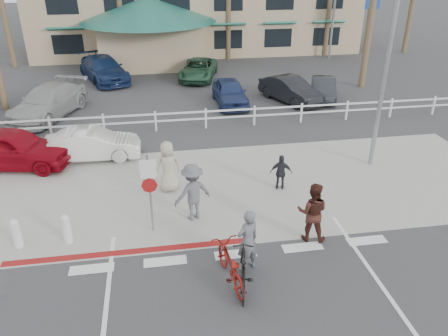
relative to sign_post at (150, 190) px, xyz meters
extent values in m
plane|color=#333335|center=(2.30, -2.20, -1.45)|extent=(140.00, 140.00, 0.00)
cube|color=#333335|center=(2.30, -4.20, -1.45)|extent=(12.00, 16.00, 0.01)
cube|color=gray|center=(2.30, 2.30, -1.44)|extent=(22.00, 7.00, 0.01)
cube|color=#333335|center=(2.30, 6.30, -1.45)|extent=(40.00, 5.00, 0.01)
cube|color=#333335|center=(2.30, 15.80, -1.45)|extent=(50.00, 16.00, 0.01)
cube|color=maroon|center=(-0.70, -1.00, -1.44)|extent=(7.00, 0.25, 0.02)
imported|color=maroon|center=(1.96, -2.67, -0.93)|extent=(0.99, 2.07, 1.04)
imported|color=#5D5C63|center=(2.50, -2.24, -0.53)|extent=(0.80, 0.68, 1.85)
imported|color=black|center=(2.23, -2.97, -0.89)|extent=(0.87, 1.92, 1.12)
imported|color=#3C1C15|center=(4.66, -1.19, -0.51)|extent=(1.11, 1.00, 1.87)
imported|color=#59595F|center=(1.30, 0.49, -0.49)|extent=(1.42, 1.13, 1.93)
imported|color=#27262F|center=(4.61, 1.90, -0.78)|extent=(0.84, 0.52, 1.34)
imported|color=#B0A58B|center=(0.63, 2.49, -0.51)|extent=(1.03, 0.79, 1.88)
imported|color=silver|center=(-2.35, 5.65, -0.81)|extent=(3.89, 1.39, 1.28)
imported|color=maroon|center=(-5.41, 5.42, -0.65)|extent=(4.98, 2.79, 1.60)
imported|color=#9B9B9B|center=(-5.11, 11.32, -0.68)|extent=(4.00, 5.74, 1.54)
imported|color=navy|center=(4.48, 11.71, -0.76)|extent=(1.66, 4.07, 1.38)
imported|color=black|center=(7.95, 11.63, -0.76)|extent=(3.03, 4.43, 1.38)
imported|color=navy|center=(-2.83, 17.83, -0.67)|extent=(4.00, 5.78, 1.55)
imported|color=#275138|center=(3.34, 17.36, -0.81)|extent=(3.26, 4.97, 1.27)
imported|color=#23252C|center=(10.00, 11.82, -0.84)|extent=(2.34, 3.89, 1.21)
camera|label=1|loc=(0.35, -11.45, 6.40)|focal=35.00mm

